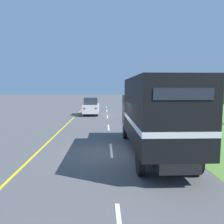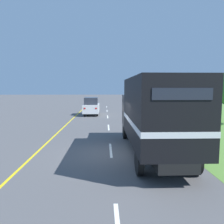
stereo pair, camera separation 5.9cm
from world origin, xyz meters
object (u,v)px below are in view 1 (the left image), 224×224
Objects in this scene: lead_car_white at (91,106)px; roadside_tree_mid at (184,89)px; delineator_post at (185,136)px; horse_trailer_truck at (155,113)px; highway_sign at (191,106)px.

lead_car_white is 0.84× the size of roadside_tree_mid.
roadside_tree_mid is 5.00× the size of delineator_post.
horse_trailer_truck is 15.63m from roadside_tree_mid.
highway_sign is (3.56, 4.57, -0.03)m from horse_trailer_truck.
highway_sign reaches higher than delineator_post.
delineator_post is (-4.36, -12.44, -2.61)m from roadside_tree_mid.
lead_car_white is 4.22× the size of delineator_post.
lead_car_white reaches higher than delineator_post.
roadside_tree_mid reaches higher than highway_sign.
lead_car_white is at bearing 170.47° from roadside_tree_mid.
roadside_tree_mid is at bearing -9.53° from lead_car_white.
delineator_post is at bearing -66.78° from lead_car_white.
highway_sign is at bearing -107.17° from roadside_tree_mid.
delineator_post is at bearing 38.55° from horse_trailer_truck.
lead_car_white is at bearing 103.86° from horse_trailer_truck.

